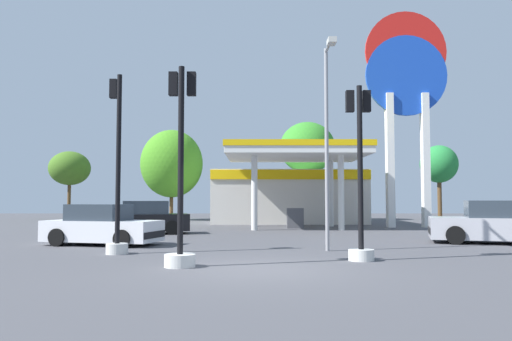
{
  "coord_description": "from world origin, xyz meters",
  "views": [
    {
      "loc": [
        -0.02,
        -11.41,
        1.58
      ],
      "look_at": [
        -0.01,
        10.23,
        2.83
      ],
      "focal_mm": 35.09,
      "sensor_mm": 36.0,
      "label": 1
    }
  ],
  "objects_px": {
    "car_2": "(102,227)",
    "tree_2": "(307,148)",
    "car_1": "(142,219)",
    "tree_1": "(171,164)",
    "traffic_signal_0": "(117,192)",
    "tree_0": "(69,168)",
    "car_0": "(493,224)",
    "corner_streetlamp": "(327,126)",
    "traffic_signal_1": "(360,190)",
    "traffic_signal_2": "(181,193)",
    "tree_3": "(439,164)",
    "station_pole_sign": "(406,88)"
  },
  "relations": [
    {
      "from": "car_2",
      "to": "tree_2",
      "type": "height_order",
      "value": "tree_2"
    },
    {
      "from": "car_1",
      "to": "tree_1",
      "type": "bearing_deg",
      "value": 94.74
    },
    {
      "from": "traffic_signal_0",
      "to": "tree_0",
      "type": "height_order",
      "value": "tree_0"
    },
    {
      "from": "car_0",
      "to": "tree_2",
      "type": "bearing_deg",
      "value": 103.16
    },
    {
      "from": "car_2",
      "to": "corner_streetlamp",
      "type": "xyz_separation_m",
      "value": [
        7.56,
        -2.2,
        3.21
      ]
    },
    {
      "from": "traffic_signal_0",
      "to": "traffic_signal_1",
      "type": "height_order",
      "value": "traffic_signal_0"
    },
    {
      "from": "tree_0",
      "to": "car_1",
      "type": "bearing_deg",
      "value": -60.02
    },
    {
      "from": "tree_0",
      "to": "tree_1",
      "type": "xyz_separation_m",
      "value": [
        8.43,
        -1.65,
        0.26
      ]
    },
    {
      "from": "car_0",
      "to": "traffic_signal_0",
      "type": "distance_m",
      "value": 13.13
    },
    {
      "from": "traffic_signal_0",
      "to": "corner_streetlamp",
      "type": "relative_size",
      "value": 0.83
    },
    {
      "from": "traffic_signal_0",
      "to": "tree_1",
      "type": "xyz_separation_m",
      "value": [
        -2.4,
        23.55,
        2.51
      ]
    },
    {
      "from": "traffic_signal_2",
      "to": "corner_streetlamp",
      "type": "bearing_deg",
      "value": 40.43
    },
    {
      "from": "tree_3",
      "to": "corner_streetlamp",
      "type": "distance_m",
      "value": 27.44
    },
    {
      "from": "traffic_signal_2",
      "to": "tree_0",
      "type": "relative_size",
      "value": 0.88
    },
    {
      "from": "traffic_signal_0",
      "to": "tree_3",
      "type": "xyz_separation_m",
      "value": [
        18.66,
        25.11,
        2.56
      ]
    },
    {
      "from": "car_2",
      "to": "tree_3",
      "type": "xyz_separation_m",
      "value": [
        19.95,
        22.28,
        3.72
      ]
    },
    {
      "from": "station_pole_sign",
      "to": "traffic_signal_2",
      "type": "distance_m",
      "value": 20.53
    },
    {
      "from": "station_pole_sign",
      "to": "tree_0",
      "type": "distance_m",
      "value": 26.46
    },
    {
      "from": "tree_0",
      "to": "car_2",
      "type": "bearing_deg",
      "value": -66.91
    },
    {
      "from": "car_0",
      "to": "traffic_signal_2",
      "type": "height_order",
      "value": "traffic_signal_2"
    },
    {
      "from": "traffic_signal_1",
      "to": "tree_1",
      "type": "relative_size",
      "value": 0.66
    },
    {
      "from": "traffic_signal_0",
      "to": "corner_streetlamp",
      "type": "xyz_separation_m",
      "value": [
        6.26,
        0.63,
        2.04
      ]
    },
    {
      "from": "traffic_signal_1",
      "to": "corner_streetlamp",
      "type": "distance_m",
      "value": 3.02
    },
    {
      "from": "car_1",
      "to": "tree_0",
      "type": "xyz_separation_m",
      "value": [
        -9.69,
        16.8,
        3.36
      ]
    },
    {
      "from": "corner_streetlamp",
      "to": "tree_0",
      "type": "bearing_deg",
      "value": 124.81
    },
    {
      "from": "traffic_signal_1",
      "to": "traffic_signal_2",
      "type": "distance_m",
      "value": 4.67
    },
    {
      "from": "traffic_signal_2",
      "to": "tree_2",
      "type": "bearing_deg",
      "value": 77.66
    },
    {
      "from": "car_1",
      "to": "car_2",
      "type": "relative_size",
      "value": 1.07
    },
    {
      "from": "car_1",
      "to": "tree_1",
      "type": "xyz_separation_m",
      "value": [
        -1.26,
        15.14,
        3.63
      ]
    },
    {
      "from": "car_2",
      "to": "tree_1",
      "type": "distance_m",
      "value": 21.07
    },
    {
      "from": "traffic_signal_2",
      "to": "tree_2",
      "type": "relative_size",
      "value": 0.64
    },
    {
      "from": "tree_0",
      "to": "traffic_signal_2",
      "type": "bearing_deg",
      "value": -64.89
    },
    {
      "from": "tree_2",
      "to": "tree_3",
      "type": "height_order",
      "value": "tree_2"
    },
    {
      "from": "station_pole_sign",
      "to": "corner_streetlamp",
      "type": "height_order",
      "value": "station_pole_sign"
    },
    {
      "from": "car_2",
      "to": "tree_1",
      "type": "xyz_separation_m",
      "value": [
        -1.11,
        20.72,
        3.67
      ]
    },
    {
      "from": "traffic_signal_1",
      "to": "car_2",
      "type": "bearing_deg",
      "value": 151.52
    },
    {
      "from": "traffic_signal_0",
      "to": "corner_streetlamp",
      "type": "bearing_deg",
      "value": 5.72
    },
    {
      "from": "station_pole_sign",
      "to": "tree_2",
      "type": "bearing_deg",
      "value": 116.46
    },
    {
      "from": "car_1",
      "to": "station_pole_sign",
      "type": "bearing_deg",
      "value": 21.16
    },
    {
      "from": "traffic_signal_2",
      "to": "tree_0",
      "type": "distance_m",
      "value": 30.98
    },
    {
      "from": "tree_3",
      "to": "traffic_signal_2",
      "type": "bearing_deg",
      "value": -120.44
    },
    {
      "from": "car_0",
      "to": "car_2",
      "type": "bearing_deg",
      "value": -177.41
    },
    {
      "from": "tree_0",
      "to": "tree_2",
      "type": "relative_size",
      "value": 0.73
    },
    {
      "from": "car_0",
      "to": "traffic_signal_1",
      "type": "xyz_separation_m",
      "value": [
        -5.83,
        -5.01,
        1.12
      ]
    },
    {
      "from": "tree_1",
      "to": "station_pole_sign",
      "type": "bearing_deg",
      "value": -32.92
    },
    {
      "from": "traffic_signal_2",
      "to": "station_pole_sign",
      "type": "bearing_deg",
      "value": 57.76
    },
    {
      "from": "traffic_signal_0",
      "to": "traffic_signal_1",
      "type": "xyz_separation_m",
      "value": [
        6.79,
        -1.55,
        0.01
      ]
    },
    {
      "from": "tree_2",
      "to": "car_1",
      "type": "bearing_deg",
      "value": -121.52
    },
    {
      "from": "car_1",
      "to": "tree_2",
      "type": "bearing_deg",
      "value": 58.48
    },
    {
      "from": "traffic_signal_1",
      "to": "tree_2",
      "type": "distance_m",
      "value": 25.14
    }
  ]
}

